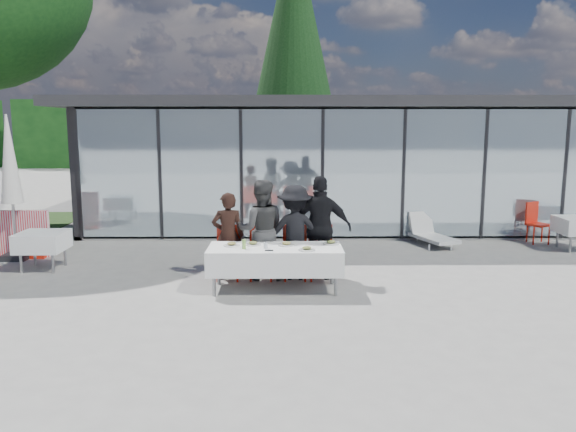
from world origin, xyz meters
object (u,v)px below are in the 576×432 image
object	(u,v)px
diner_chair_a	(228,249)
spare_chair_b	(507,217)
plate_c	(286,244)
juice_bottle	(244,244)
diner_chair_d	(321,249)
plate_d	(331,243)
diner_c	(295,232)
market_umbrella	(10,168)
plate_extra	(307,249)
spare_table_left	(42,242)
spare_chair_a	(535,220)
diner_chair_c	(295,249)
diner_chair_b	(261,249)
diner_b	(261,230)
conifer_tree	(294,41)
plate_b	(253,244)
dining_table	(275,259)
plate_a	(232,244)
diner_a	(228,236)
folded_eyeglasses	(269,250)

from	to	relation	value
diner_chair_a	spare_chair_b	world-z (taller)	same
plate_c	juice_bottle	distance (m)	0.76
diner_chair_d	plate_d	size ratio (longest dim) A/B	3.46
diner_c	market_umbrella	size ratio (longest dim) A/B	0.57
plate_extra	spare_table_left	size ratio (longest dim) A/B	0.33
spare_chair_a	market_umbrella	size ratio (longest dim) A/B	0.33
spare_chair_b	market_umbrella	size ratio (longest dim) A/B	0.33
diner_chair_a	diner_chair_c	world-z (taller)	same
spare_table_left	spare_chair_a	size ratio (longest dim) A/B	0.88
diner_chair_b	diner_chair_d	world-z (taller)	same
diner_b	conifer_tree	xyz separation A→B (m)	(0.81, 12.41, 5.08)
spare_chair_a	market_umbrella	world-z (taller)	market_umbrella
plate_b	spare_chair_a	size ratio (longest dim) A/B	0.29
diner_chair_b	juice_bottle	bearing A→B (deg)	-105.39
diner_chair_b	spare_chair_a	bearing A→B (deg)	25.81
diner_chair_a	juice_bottle	bearing A→B (deg)	-68.95
diner_chair_c	plate_b	distance (m)	0.97
spare_table_left	conifer_tree	size ratio (longest dim) A/B	0.08
spare_chair_b	dining_table	bearing A→B (deg)	-142.21
plate_a	dining_table	bearing A→B (deg)	-6.78
spare_table_left	spare_chair_b	bearing A→B (deg)	16.35
plate_d	spare_chair_b	world-z (taller)	spare_chair_b
plate_b	market_umbrella	bearing A→B (deg)	157.43
plate_extra	conifer_tree	world-z (taller)	conifer_tree
plate_d	juice_bottle	world-z (taller)	juice_bottle
plate_b	conifer_tree	size ratio (longest dim) A/B	0.03
diner_a	diner_chair_a	distance (m)	0.26
diner_chair_b	conifer_tree	xyz separation A→B (m)	(0.81, 12.38, 5.45)
diner_chair_d	folded_eyeglasses	bearing A→B (deg)	-131.07
market_umbrella	conifer_tree	xyz separation A→B (m)	(6.00, 10.87, 4.07)
diner_a	plate_d	size ratio (longest dim) A/B	5.65
plate_c	spare_table_left	xyz separation A→B (m)	(-4.72, 1.29, -0.22)
plate_c	folded_eyeglasses	size ratio (longest dim) A/B	2.01
diner_chair_b	plate_extra	world-z (taller)	diner_chair_b
diner_chair_a	plate_d	world-z (taller)	diner_chair_a
diner_b	folded_eyeglasses	size ratio (longest dim) A/B	12.99
plate_b	juice_bottle	bearing A→B (deg)	-112.89
plate_d	folded_eyeglasses	world-z (taller)	plate_d
diner_a	plate_extra	bearing A→B (deg)	136.60
spare_chair_b	diner_chair_b	bearing A→B (deg)	-148.42
dining_table	diner_chair_d	world-z (taller)	diner_chair_d
diner_c	market_umbrella	xyz separation A→B (m)	(-5.81, 1.54, 1.06)
diner_chair_c	diner_chair_b	bearing A→B (deg)	180.00
diner_a	plate_d	distance (m)	1.90
diner_chair_b	plate_extra	bearing A→B (deg)	-52.14
diner_b	diner_chair_b	xyz separation A→B (m)	(0.00, 0.03, -0.37)
dining_table	diner_chair_a	size ratio (longest dim) A/B	2.32
spare_chair_a	dining_table	bearing A→B (deg)	-147.95
plate_d	market_umbrella	world-z (taller)	market_umbrella
plate_a	spare_chair_a	distance (m)	7.85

